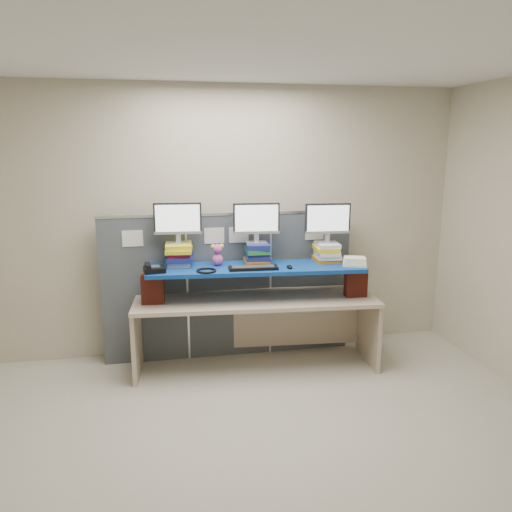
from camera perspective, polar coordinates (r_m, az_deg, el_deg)
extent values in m
cube|color=#BFB59D|center=(3.34, 1.08, -1.12)|extent=(5.00, 4.00, 2.80)
cube|color=#BAB5A2|center=(3.91, 0.99, -21.43)|extent=(5.00, 4.00, 0.01)
cube|color=silver|center=(3.30, 1.18, 23.17)|extent=(5.00, 4.00, 0.01)
cube|color=#40464C|center=(5.16, -12.67, -3.95)|extent=(0.85, 0.05, 1.50)
cube|color=#40464C|center=(5.20, -3.07, -3.52)|extent=(0.85, 0.05, 1.50)
cube|color=#40464C|center=(5.38, 6.11, -3.02)|extent=(0.85, 0.05, 1.50)
cube|color=silver|center=(5.04, -3.17, 4.86)|extent=(2.60, 0.06, 0.03)
cube|color=silver|center=(5.01, -13.93, 1.96)|extent=(0.20, 0.00, 0.16)
cube|color=silver|center=(5.03, -4.79, 2.33)|extent=(0.20, 0.00, 0.16)
cube|color=silver|center=(5.06, -1.98, 2.43)|extent=(0.20, 0.00, 0.16)
cube|color=silver|center=(5.24, 6.70, 2.71)|extent=(0.20, 0.00, 0.16)
cube|color=#BDA990|center=(4.92, 0.00, -5.04)|extent=(2.42, 0.87, 0.04)
cube|color=#BDA990|center=(5.05, -13.42, -9.27)|extent=(0.09, 0.64, 0.68)
cube|color=#BDA990|center=(5.30, 12.75, -8.19)|extent=(0.09, 0.64, 0.68)
cube|color=maroon|center=(4.82, -11.72, -3.68)|extent=(0.22, 0.13, 0.29)
cube|color=maroon|center=(5.04, 11.33, -2.96)|extent=(0.22, 0.13, 0.29)
cube|color=navy|center=(4.83, 0.00, -1.38)|extent=(2.11, 0.68, 0.04)
cube|color=silver|center=(4.92, -8.74, -0.76)|extent=(0.24, 0.29, 0.05)
cube|color=navy|center=(4.90, -8.68, -0.26)|extent=(0.28, 0.32, 0.05)
cube|color=maroon|center=(4.90, -8.82, 0.27)|extent=(0.23, 0.28, 0.04)
cube|color=gold|center=(4.88, -8.79, 0.68)|extent=(0.28, 0.32, 0.04)
cube|color=gold|center=(4.88, -8.84, 1.17)|extent=(0.26, 0.31, 0.04)
cube|color=#B86A11|center=(4.94, 0.03, -0.60)|extent=(0.24, 0.30, 0.04)
cube|color=navy|center=(4.93, 0.16, -0.19)|extent=(0.26, 0.29, 0.03)
cube|color=navy|center=(4.94, 0.10, 0.24)|extent=(0.23, 0.29, 0.04)
cube|color=#1E7132|center=(4.91, 0.10, 0.66)|extent=(0.22, 0.28, 0.04)
cube|color=navy|center=(4.90, 0.19, 1.18)|extent=(0.25, 0.29, 0.05)
cube|color=#B86A11|center=(5.08, 8.02, -0.37)|extent=(0.23, 0.28, 0.04)
cube|color=silver|center=(5.07, 8.18, 0.01)|extent=(0.24, 0.29, 0.04)
cube|color=silver|center=(5.06, 8.11, 0.40)|extent=(0.23, 0.30, 0.04)
cube|color=gold|center=(5.05, 8.01, 0.86)|extent=(0.25, 0.32, 0.04)
cube|color=silver|center=(5.03, 8.14, 1.29)|extent=(0.23, 0.28, 0.04)
cube|color=#ADADB2|center=(4.87, -8.85, 1.49)|extent=(0.21, 0.14, 0.01)
cube|color=#ADADB2|center=(4.86, -8.87, 2.04)|extent=(0.05, 0.04, 0.08)
cube|color=black|center=(4.83, -8.94, 4.27)|extent=(0.46, 0.07, 0.30)
cube|color=white|center=(4.81, -8.93, 4.23)|extent=(0.42, 0.04, 0.26)
cube|color=#ADADB2|center=(4.90, 0.04, 1.56)|extent=(0.21, 0.14, 0.01)
cube|color=#ADADB2|center=(4.89, 0.04, 2.11)|extent=(0.05, 0.04, 0.08)
cube|color=black|center=(4.86, 0.05, 4.32)|extent=(0.46, 0.07, 0.30)
cube|color=white|center=(4.84, 0.09, 4.29)|extent=(0.42, 0.04, 0.26)
cube|color=#ADADB2|center=(5.04, 8.11, 1.58)|extent=(0.21, 0.14, 0.01)
cube|color=#ADADB2|center=(5.03, 8.13, 2.12)|extent=(0.05, 0.04, 0.08)
cube|color=black|center=(5.00, 8.19, 4.27)|extent=(0.46, 0.07, 0.30)
cube|color=white|center=(4.98, 8.27, 4.24)|extent=(0.42, 0.04, 0.26)
cube|color=black|center=(4.70, -0.32, -1.37)|extent=(0.47, 0.18, 0.03)
cube|color=#2E2E31|center=(4.70, -0.32, -1.20)|extent=(0.41, 0.12, 0.00)
ellipsoid|color=black|center=(4.75, 3.86, -1.23)|extent=(0.09, 0.11, 0.03)
cube|color=black|center=(4.69, -11.53, -1.52)|extent=(0.21, 0.20, 0.05)
cube|color=#2E2E31|center=(4.68, -11.54, -1.19)|extent=(0.11, 0.11, 0.01)
cube|color=black|center=(4.68, -12.25, -1.08)|extent=(0.06, 0.18, 0.03)
torus|color=black|center=(4.64, -5.70, -1.66)|extent=(0.24, 0.24, 0.02)
ellipsoid|color=#D04F97|center=(4.85, -4.40, -0.41)|extent=(0.10, 0.09, 0.12)
sphere|color=#D04F97|center=(4.83, -4.42, 0.80)|extent=(0.09, 0.09, 0.09)
sphere|color=yellow|center=(4.82, -4.92, 1.11)|extent=(0.04, 0.04, 0.04)
sphere|color=yellow|center=(4.83, -3.93, 1.15)|extent=(0.04, 0.04, 0.04)
cube|color=white|center=(4.95, 11.20, -0.90)|extent=(0.27, 0.24, 0.03)
cube|color=white|center=(4.94, 11.21, -0.60)|extent=(0.26, 0.23, 0.03)
cube|color=white|center=(4.94, 11.22, -0.30)|extent=(0.25, 0.22, 0.03)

